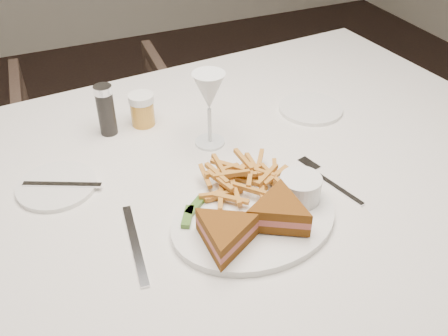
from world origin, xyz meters
name	(u,v)px	position (x,y,z in m)	size (l,w,h in m)	color
table	(216,289)	(0.05, -0.12, 0.38)	(1.54, 1.03, 0.75)	silver
chair_far	(100,129)	(-0.04, 0.87, 0.30)	(0.59, 0.55, 0.61)	#4B382E
table_setting	(230,176)	(0.06, -0.19, 0.79)	(0.80, 0.59, 0.18)	white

